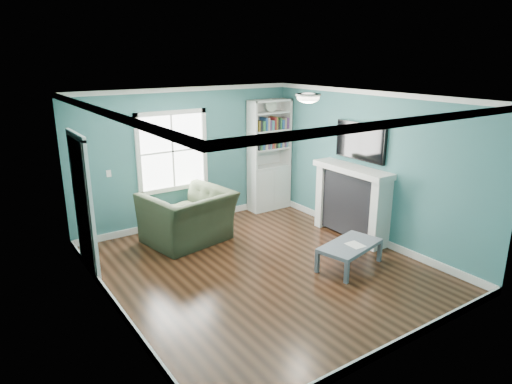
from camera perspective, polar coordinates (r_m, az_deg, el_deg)
floor at (r=7.13m, az=0.80°, el=-9.54°), size 5.00×5.00×0.00m
room_walls at (r=6.58m, az=0.85°, el=2.89°), size 5.00×5.00×5.00m
trim at (r=6.67m, az=0.84°, el=0.01°), size 4.50×5.00×2.60m
window at (r=8.59m, az=-10.40°, el=5.03°), size 1.40×0.06×1.50m
bookshelf at (r=9.56m, az=1.64°, el=3.24°), size 0.90×0.35×2.31m
fireplace at (r=8.30m, az=11.86°, el=-1.30°), size 0.44×1.58×1.30m
tv at (r=8.12m, az=12.92°, el=6.18°), size 0.06×1.10×0.65m
door at (r=7.11m, az=-20.85°, el=-1.45°), size 0.12×0.98×2.17m
ceiling_fixture at (r=7.05m, az=6.54°, el=11.69°), size 0.38×0.38×0.15m
light_switch at (r=8.25m, az=-17.92°, el=2.21°), size 0.08×0.01×0.12m
recliner at (r=7.97m, az=-8.52°, el=-2.10°), size 1.54×1.15×1.21m
coffee_table at (r=7.20m, az=11.65°, el=-6.74°), size 1.15×0.80×0.38m
paper_sheet at (r=7.16m, az=12.30°, el=-6.47°), size 0.23×0.28×0.00m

